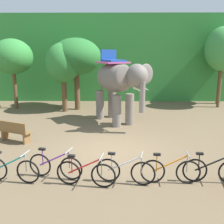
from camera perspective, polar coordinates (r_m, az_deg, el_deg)
ground_plane at (r=9.93m, az=-0.44°, el=-8.66°), size 80.00×80.00×0.00m
foliage_hedge at (r=22.34m, az=0.09°, el=11.87°), size 36.00×6.00×6.34m
tree_center at (r=17.98m, az=-21.03°, el=11.23°), size 2.55×2.55×4.47m
tree_far_left at (r=17.99m, az=-10.64°, el=10.72°), size 2.06×2.06×4.12m
tree_right at (r=16.23m, az=-10.69°, el=10.45°), size 2.09×2.09×4.21m
tree_left at (r=16.66m, az=-7.90°, el=11.85°), size 3.13×3.13×4.51m
tree_center_right at (r=18.59m, az=23.18°, el=12.56°), size 2.27×2.27×5.25m
tree_center_left at (r=19.95m, az=23.10°, el=12.38°), size 2.35×2.35×5.27m
elephant at (r=13.33m, az=1.24°, el=6.78°), size 3.22×4.05×3.78m
bike_teal at (r=8.17m, az=-21.15°, el=-11.66°), size 1.69×0.52×0.92m
bike_purple at (r=8.04m, az=-12.37°, el=-11.44°), size 1.68×0.58×0.92m
bike_red at (r=7.46m, az=-5.82°, el=-13.23°), size 1.69×0.52×0.92m
bike_white at (r=7.57m, az=2.92°, el=-12.76°), size 1.68×0.55×0.92m
bike_orange at (r=7.74m, az=12.68°, el=-12.47°), size 1.71×0.52×0.92m
bike_black at (r=8.12m, az=21.22°, el=-11.82°), size 1.71×0.52×0.92m
wooden_bench at (r=11.53m, az=-20.72°, el=-3.88°), size 1.54×0.99×0.89m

